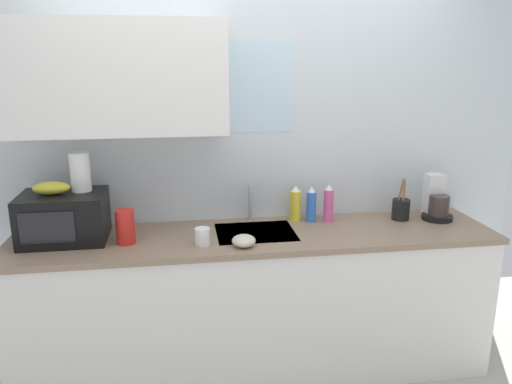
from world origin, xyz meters
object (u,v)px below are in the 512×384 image
Objects in this scene: cereal_canister at (125,227)px; utensil_crock at (401,209)px; banana_bunch at (51,188)px; dish_soap_bottle_blue at (311,205)px; small_bowl at (244,241)px; paper_towel_roll at (80,172)px; mug_white at (203,237)px; microwave at (64,217)px; coffee_maker at (436,202)px; dish_soap_bottle_yellow at (295,204)px; dish_soap_bottle_pink at (328,204)px.

cereal_canister is 0.71× the size of utensil_crock.
banana_bunch is 0.89× the size of dish_soap_bottle_blue.
utensil_crock is at bearing 17.03° from small_bowl.
paper_towel_roll is 2.32× the size of mug_white.
mug_white is at bearing 164.74° from small_bowl.
utensil_crock is (1.68, 0.17, -0.03)m from cereal_canister.
microwave is 2.25m from coffee_maker.
microwave reaches higher than small_bowl.
coffee_maker is (2.30, 0.06, -0.20)m from banana_bunch.
utensil_crock reaches higher than small_bowl.
dish_soap_bottle_blue is 0.57m from utensil_crock.
utensil_crock is (2.02, 0.07, -0.07)m from microwave.
cereal_canister reaches higher than small_bowl.
mug_white is (0.76, -0.19, -0.09)m from microwave.
coffee_maker reaches higher than dish_soap_bottle_yellow.
coffee_maker reaches higher than small_bowl.
banana_bunch is 0.45m from cereal_canister.
coffee_maker is 0.23m from utensil_crock.
small_bowl is at bearing -14.25° from microwave.
mug_white is (0.81, -0.19, -0.26)m from banana_bunch.
paper_towel_roll is at bearing 27.17° from microwave.
cereal_canister is (-1.91, -0.16, -0.01)m from coffee_maker.
dish_soap_bottle_pink is 1.23m from cereal_canister.
cereal_canister is 2.02× the size of mug_white.
utensil_crock is at bearing -4.04° from dish_soap_bottle_pink.
cereal_canister is 1.48× the size of small_bowl.
paper_towel_roll reaches higher than dish_soap_bottle_yellow.
dish_soap_bottle_pink is at bearing 3.66° from banana_bunch.
dish_soap_bottle_pink is 1.84× the size of small_bowl.
utensil_crock is at bearing -5.05° from dish_soap_bottle_blue.
microwave is at bearing 166.04° from mug_white.
cereal_canister is at bearing 166.76° from small_bowl.
dish_soap_bottle_yellow is 0.69m from mug_white.
banana_bunch is at bearing -178.55° from coffee_maker.
utensil_crock is 1.09m from small_bowl.
dish_soap_bottle_yellow reaches higher than small_bowl.
utensil_crock is at bearing 177.15° from coffee_maker.
mug_white is (0.42, -0.09, -0.05)m from cereal_canister.
mug_white is 0.23m from small_bowl.
paper_towel_roll is 1.48m from dish_soap_bottle_pink.
utensil_crock reaches higher than dish_soap_bottle_blue.
dish_soap_bottle_yellow is 0.83× the size of utensil_crock.
microwave is 1.70× the size of utensil_crock.
dish_soap_bottle_yellow is 0.67m from utensil_crock.
paper_towel_roll is 0.98× the size of dish_soap_bottle_yellow.
dish_soap_bottle_yellow and dish_soap_bottle_blue have the same top height.
coffee_maker is 1.03× the size of utensil_crock.
paper_towel_roll reaches higher than mug_white.
banana_bunch is 0.71× the size of coffee_maker.
mug_white is at bearing -13.96° from microwave.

